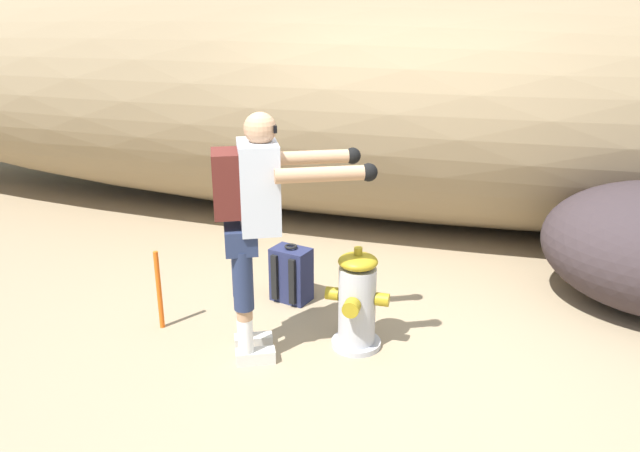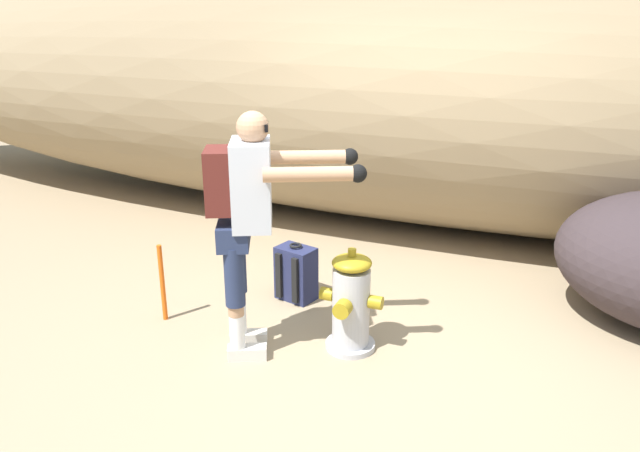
# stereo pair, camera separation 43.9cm
# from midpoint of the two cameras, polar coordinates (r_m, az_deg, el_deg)

# --- Properties ---
(ground_plane) EXTENTS (56.00, 56.00, 0.04)m
(ground_plane) POSITION_cam_midpoint_polar(r_m,az_deg,el_deg) (4.29, -0.54, -11.97)
(ground_plane) COLOR #998466
(dirt_embankment) EXTENTS (16.65, 3.20, 2.76)m
(dirt_embankment) POSITION_cam_midpoint_polar(r_m,az_deg,el_deg) (6.77, 7.01, 12.30)
(dirt_embankment) COLOR #897556
(dirt_embankment) RESTS_ON ground_plane
(fire_hydrant) EXTENTS (0.43, 0.39, 0.74)m
(fire_hydrant) POSITION_cam_midpoint_polar(r_m,az_deg,el_deg) (4.19, 0.44, -7.18)
(fire_hydrant) COLOR #B2B2B7
(fire_hydrant) RESTS_ON ground_plane
(utility_worker) EXTENTS (1.04, 0.77, 1.64)m
(utility_worker) POSITION_cam_midpoint_polar(r_m,az_deg,el_deg) (3.87, -9.17, 1.52)
(utility_worker) COLOR beige
(utility_worker) RESTS_ON ground_plane
(spare_backpack) EXTENTS (0.34, 0.33, 0.47)m
(spare_backpack) POSITION_cam_midpoint_polar(r_m,az_deg,el_deg) (4.92, -5.20, -4.57)
(spare_backpack) COLOR #23284C
(spare_backpack) RESTS_ON ground_plane
(survey_stake) EXTENTS (0.04, 0.04, 0.60)m
(survey_stake) POSITION_cam_midpoint_polar(r_m,az_deg,el_deg) (4.66, -17.38, -5.77)
(survey_stake) COLOR #E55914
(survey_stake) RESTS_ON ground_plane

